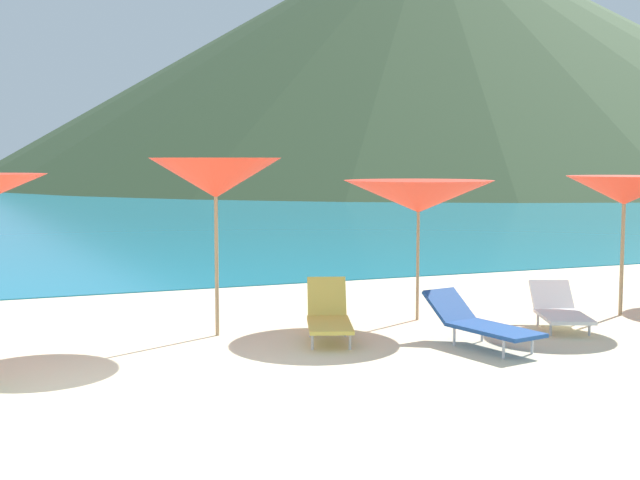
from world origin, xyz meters
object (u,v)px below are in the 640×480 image
object	(u,v)px
umbrella_7	(624,191)
lounge_chair_3	(480,322)
lounge_chair_2	(560,310)
umbrella_6	(418,196)
umbrella_5	(216,178)
lounge_chair_0	(329,316)

from	to	relation	value
umbrella_7	lounge_chair_3	world-z (taller)	umbrella_7
umbrella_7	lounge_chair_2	bearing A→B (deg)	-162.87
umbrella_6	lounge_chair_3	xyz separation A→B (m)	(-0.10, -1.89, -1.53)
umbrella_6	lounge_chair_2	size ratio (longest dim) A/B	1.54
umbrella_5	lounge_chair_3	xyz separation A→B (m)	(2.97, -1.89, -1.83)
umbrella_6	umbrella_7	bearing A→B (deg)	-14.82
umbrella_5	lounge_chair_0	xyz separation A→B (m)	(1.30, -0.83, -1.82)
umbrella_5	lounge_chair_2	bearing A→B (deg)	-15.24
umbrella_5	lounge_chair_2	xyz separation A→B (m)	(4.67, -1.27, -1.88)
umbrella_6	umbrella_7	world-z (taller)	umbrella_7
umbrella_6	umbrella_5	bearing A→B (deg)	-179.98
umbrella_6	lounge_chair_2	xyz separation A→B (m)	(1.61, -1.28, -1.58)
lounge_chair_2	lounge_chair_3	world-z (taller)	lounge_chair_3
lounge_chair_3	umbrella_6	bearing A→B (deg)	74.98
lounge_chair_0	lounge_chair_2	bearing A→B (deg)	11.17
lounge_chair_3	umbrella_5	bearing A→B (deg)	135.48
lounge_chair_0	umbrella_5	bearing A→B (deg)	166.05
umbrella_6	lounge_chair_2	world-z (taller)	umbrella_6
umbrella_6	lounge_chair_0	size ratio (longest dim) A/B	1.59
umbrella_5	lounge_chair_3	size ratio (longest dim) A/B	1.34
umbrella_6	umbrella_7	distance (m)	3.20
umbrella_5	umbrella_6	xyz separation A→B (m)	(3.07, 0.00, -0.30)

